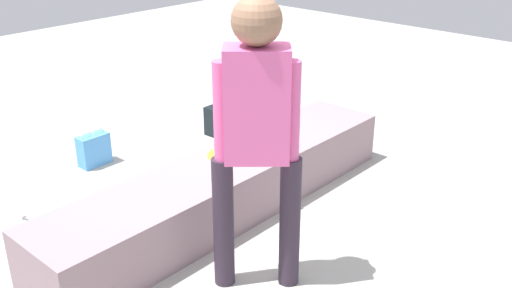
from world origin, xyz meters
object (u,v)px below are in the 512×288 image
(adult_standing, at_px, (257,123))
(handbag_black_leather, at_px, (222,118))
(party_cup_red, at_px, (17,250))
(cake_plate, at_px, (224,153))
(water_bottle_near_gift, at_px, (26,230))
(gift_bag, at_px, (94,150))
(child_seated, at_px, (258,121))

(adult_standing, relative_size, handbag_black_leather, 4.21)
(party_cup_red, bearing_deg, cake_plate, -19.11)
(cake_plate, bearing_deg, water_bottle_near_gift, 154.29)
(adult_standing, relative_size, cake_plate, 6.86)
(adult_standing, distance_m, gift_bag, 2.10)
(adult_standing, height_order, party_cup_red, adult_standing)
(cake_plate, xyz_separation_m, handbag_black_leather, (0.90, 0.93, -0.25))
(water_bottle_near_gift, height_order, party_cup_red, water_bottle_near_gift)
(adult_standing, distance_m, handbag_black_leather, 2.31)
(gift_bag, bearing_deg, party_cup_red, -143.53)
(child_seated, bearing_deg, handbag_black_leather, 56.55)
(adult_standing, height_order, cake_plate, adult_standing)
(adult_standing, relative_size, gift_bag, 5.25)
(child_seated, relative_size, water_bottle_near_gift, 2.45)
(adult_standing, xyz_separation_m, cake_plate, (0.49, 0.73, -0.54))
(adult_standing, height_order, water_bottle_near_gift, adult_standing)
(child_seated, bearing_deg, cake_plate, 152.46)
(water_bottle_near_gift, bearing_deg, gift_bag, 35.46)
(gift_bag, relative_size, handbag_black_leather, 0.80)
(party_cup_red, bearing_deg, child_seated, -20.39)
(gift_bag, distance_m, handbag_black_leather, 1.16)
(gift_bag, xyz_separation_m, party_cup_red, (-1.02, -0.76, -0.07))
(child_seated, xyz_separation_m, gift_bag, (-0.44, 1.30, -0.45))
(adult_standing, relative_size, water_bottle_near_gift, 7.79)
(cake_plate, xyz_separation_m, party_cup_red, (-1.26, 0.44, -0.32))
(cake_plate, height_order, party_cup_red, cake_plate)
(child_seated, bearing_deg, gift_bag, 108.84)
(child_seated, bearing_deg, adult_standing, -138.50)
(child_seated, xyz_separation_m, party_cup_red, (-1.47, 0.55, -0.52))
(child_seated, relative_size, cake_plate, 2.16)
(handbag_black_leather, bearing_deg, water_bottle_near_gift, -169.27)
(water_bottle_near_gift, distance_m, handbag_black_leather, 2.07)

